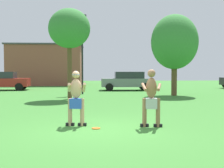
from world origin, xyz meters
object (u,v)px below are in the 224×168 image
(car_gray_mid_lot, at_px, (127,81))
(lamp_post, at_px, (82,45))
(frisbee, at_px, (96,128))
(car_red_near_post, at_px, (3,81))
(tree_behind_players, at_px, (69,29))
(tree_left_field, at_px, (174,42))
(player_in_gray, at_px, (151,97))
(player_with_cap, at_px, (76,96))

(car_gray_mid_lot, distance_m, lamp_post, 5.91)
(frisbee, xyz_separation_m, car_red_near_post, (-8.01, 17.14, 0.81))
(car_gray_mid_lot, relative_size, tree_behind_players, 0.81)
(car_red_near_post, height_order, tree_left_field, tree_left_field)
(car_red_near_post, distance_m, tree_behind_players, 10.87)
(frisbee, bearing_deg, tree_behind_players, 99.79)
(frisbee, relative_size, lamp_post, 0.04)
(frisbee, distance_m, lamp_post, 13.05)
(player_in_gray, bearing_deg, car_gray_mid_lot, 86.48)
(frisbee, distance_m, car_red_near_post, 18.94)
(car_gray_mid_lot, bearing_deg, tree_behind_players, -119.74)
(car_red_near_post, distance_m, car_gray_mid_lot, 10.69)
(tree_behind_players, bearing_deg, tree_left_field, 16.89)
(player_in_gray, bearing_deg, lamp_post, 101.98)
(frisbee, bearing_deg, player_with_cap, 141.29)
(car_gray_mid_lot, height_order, tree_left_field, tree_left_field)
(car_gray_mid_lot, xyz_separation_m, tree_left_field, (2.62, -5.30, 2.76))
(player_in_gray, relative_size, tree_left_field, 0.32)
(player_in_gray, relative_size, tree_behind_players, 0.32)
(car_gray_mid_lot, bearing_deg, player_with_cap, -101.56)
(player_with_cap, xyz_separation_m, player_in_gray, (2.26, -0.30, -0.02))
(player_with_cap, distance_m, car_gray_mid_lot, 16.25)
(car_gray_mid_lot, xyz_separation_m, lamp_post, (-3.62, -3.86, 2.64))
(frisbee, height_order, car_red_near_post, car_red_near_post)
(frisbee, xyz_separation_m, car_gray_mid_lot, (2.65, 16.41, 0.81))
(player_in_gray, height_order, lamp_post, lamp_post)
(lamp_post, bearing_deg, player_in_gray, -78.02)
(player_with_cap, relative_size, car_red_near_post, 0.39)
(player_with_cap, xyz_separation_m, frisbee, (0.61, -0.49, -0.91))
(tree_left_field, xyz_separation_m, tree_behind_players, (-6.83, -2.07, 0.54))
(player_in_gray, relative_size, car_gray_mid_lot, 0.40)
(player_with_cap, bearing_deg, car_gray_mid_lot, 78.44)
(car_red_near_post, height_order, tree_behind_players, tree_behind_players)
(car_red_near_post, bearing_deg, tree_left_field, -24.43)
(tree_behind_players, bearing_deg, car_red_near_post, 128.52)
(car_red_near_post, distance_m, tree_left_field, 14.85)
(player_with_cap, bearing_deg, frisbee, -38.71)
(player_in_gray, distance_m, frisbee, 1.89)
(frisbee, relative_size, car_red_near_post, 0.06)
(tree_left_field, bearing_deg, frisbee, -115.39)
(player_in_gray, xyz_separation_m, frisbee, (-1.65, -0.19, -0.90))
(player_in_gray, distance_m, tree_left_field, 11.81)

